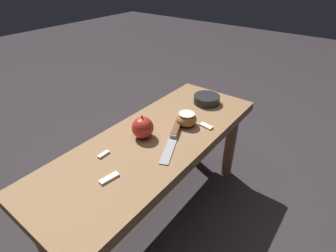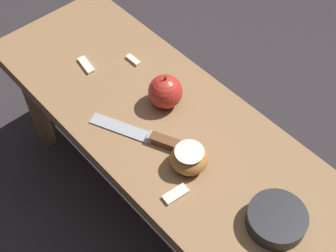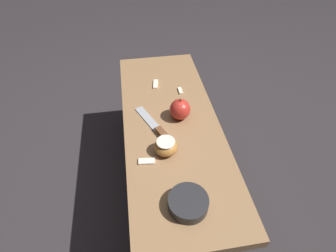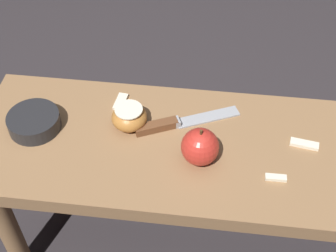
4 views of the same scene
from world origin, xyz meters
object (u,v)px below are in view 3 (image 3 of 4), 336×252
at_px(apple_whole, 180,109).
at_px(knife, 159,131).
at_px(wooden_bench, 171,134).
at_px(bowl, 188,203).
at_px(apple_cut, 166,146).

bearing_deg(apple_whole, knife, -52.61).
distance_m(wooden_bench, apple_whole, 0.12).
relative_size(wooden_bench, apple_whole, 10.76).
bearing_deg(knife, bowl, 163.57).
relative_size(apple_cut, bowl, 0.69).
relative_size(apple_whole, apple_cut, 1.13).
height_order(knife, bowl, bowl).
xyz_separation_m(knife, bowl, (0.32, 0.04, 0.01)).
bearing_deg(wooden_bench, knife, -48.18).
relative_size(wooden_bench, apple_cut, 12.15).
bearing_deg(wooden_bench, apple_cut, -16.67).
distance_m(apple_whole, bowl, 0.39).
height_order(wooden_bench, apple_cut, apple_cut).
relative_size(knife, bowl, 2.02).
xyz_separation_m(apple_whole, apple_cut, (0.17, -0.08, -0.01)).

